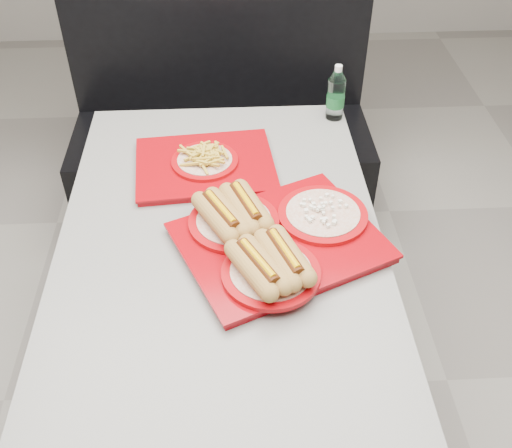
{
  "coord_description": "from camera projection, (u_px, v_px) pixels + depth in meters",
  "views": [
    {
      "loc": [
        0.03,
        -1.22,
        1.88
      ],
      "look_at": [
        0.1,
        -0.04,
        0.83
      ],
      "focal_mm": 42.0,
      "sensor_mm": 36.0,
      "label": 1
    }
  ],
  "objects": [
    {
      "name": "tray_near",
      "position": [
        272.0,
        237.0,
        1.6
      ],
      "size": [
        0.64,
        0.58,
        0.11
      ],
      "rotation": [
        0.0,
        0.0,
        0.42
      ],
      "color": "#8E030A",
      "rests_on": "diner_table"
    },
    {
      "name": "tray_far",
      "position": [
        205.0,
        162.0,
        1.89
      ],
      "size": [
        0.46,
        0.37,
        0.09
      ],
      "rotation": [
        0.0,
        0.0,
        0.09
      ],
      "color": "#8E030A",
      "rests_on": "diner_table"
    },
    {
      "name": "diner_table",
      "position": [
        223.0,
        279.0,
        1.77
      ],
      "size": [
        0.92,
        1.42,
        0.75
      ],
      "color": "black",
      "rests_on": "ground"
    },
    {
      "name": "booth_bench",
      "position": [
        222.0,
        131.0,
        2.71
      ],
      "size": [
        1.3,
        0.57,
        1.35
      ],
      "color": "black",
      "rests_on": "ground"
    },
    {
      "name": "ground",
      "position": [
        229.0,
        390.0,
        2.16
      ],
      "size": [
        6.0,
        6.0,
        0.0
      ],
      "primitive_type": "plane",
      "color": "gray",
      "rests_on": "ground"
    },
    {
      "name": "water_bottle",
      "position": [
        336.0,
        96.0,
        2.08
      ],
      "size": [
        0.06,
        0.06,
        0.2
      ],
      "rotation": [
        0.0,
        0.0,
        -0.25
      ],
      "color": "silver",
      "rests_on": "diner_table"
    }
  ]
}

